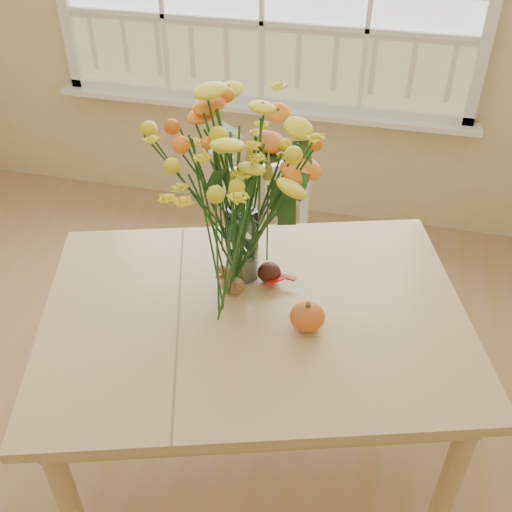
# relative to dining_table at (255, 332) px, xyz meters

# --- Properties ---
(dining_table) EXTENTS (1.63, 1.37, 0.75)m
(dining_table) POSITION_rel_dining_table_xyz_m (0.00, 0.00, 0.00)
(dining_table) COLOR tan
(dining_table) RESTS_ON floor
(windsor_chair) EXTENTS (0.50, 0.49, 0.84)m
(windsor_chair) POSITION_rel_dining_table_xyz_m (-0.10, 0.69, -0.18)
(windsor_chair) COLOR white
(windsor_chair) RESTS_ON floor
(flower_vase) EXTENTS (0.54, 0.54, 0.64)m
(flower_vase) POSITION_rel_dining_table_xyz_m (-0.09, 0.18, 0.48)
(flower_vase) COLOR white
(flower_vase) RESTS_ON dining_table
(pumpkin) EXTENTS (0.11, 0.11, 0.09)m
(pumpkin) POSITION_rel_dining_table_xyz_m (0.18, -0.03, 0.14)
(pumpkin) COLOR orange
(pumpkin) RESTS_ON dining_table
(turkey_figurine) EXTENTS (0.09, 0.07, 0.11)m
(turkey_figurine) POSITION_rel_dining_table_xyz_m (-0.09, 0.07, 0.13)
(turkey_figurine) COLOR #CCB78C
(turkey_figurine) RESTS_ON dining_table
(dark_gourd) EXTENTS (0.13, 0.08, 0.07)m
(dark_gourd) POSITION_rel_dining_table_xyz_m (0.01, 0.16, 0.13)
(dark_gourd) COLOR #38160F
(dark_gourd) RESTS_ON dining_table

